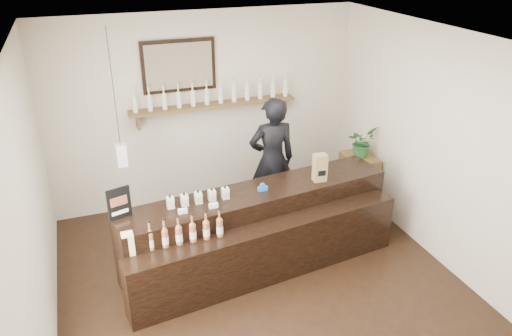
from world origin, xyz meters
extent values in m
plane|color=black|center=(0.00, 0.00, 0.00)|extent=(5.00, 5.00, 0.00)
plane|color=beige|center=(0.00, 2.50, 1.40)|extent=(4.50, 0.00, 4.50)
plane|color=beige|center=(-2.25, 0.00, 1.40)|extent=(0.00, 5.00, 5.00)
plane|color=beige|center=(2.25, 0.00, 1.40)|extent=(0.00, 5.00, 5.00)
plane|color=white|center=(0.00, 0.00, 2.80)|extent=(5.00, 5.00, 0.00)
cube|color=brown|center=(0.10, 2.37, 1.50)|extent=(2.40, 0.25, 0.04)
cube|color=brown|center=(-0.98, 2.40, 1.38)|extent=(0.04, 0.20, 0.20)
cube|color=brown|center=(1.18, 2.40, 1.38)|extent=(0.04, 0.20, 0.20)
cube|color=black|center=(-0.35, 2.47, 2.08)|extent=(1.02, 0.04, 0.72)
cube|color=#3F3428|center=(-0.35, 2.44, 2.08)|extent=(0.92, 0.01, 0.62)
cube|color=white|center=(-1.30, 1.60, 1.25)|extent=(0.12, 0.12, 0.28)
cylinder|color=black|center=(-1.30, 1.60, 2.09)|extent=(0.01, 0.01, 1.41)
cylinder|color=silver|center=(-1.00, 2.37, 1.62)|extent=(0.07, 0.07, 0.20)
cone|color=silver|center=(-1.00, 2.37, 1.75)|extent=(0.07, 0.07, 0.05)
cylinder|color=silver|center=(-1.00, 2.37, 1.81)|extent=(0.02, 0.02, 0.07)
cylinder|color=yellow|center=(-1.00, 2.37, 1.86)|extent=(0.03, 0.03, 0.02)
cylinder|color=white|center=(-1.00, 2.37, 1.60)|extent=(0.07, 0.07, 0.09)
cylinder|color=silver|center=(-0.80, 2.37, 1.62)|extent=(0.07, 0.07, 0.20)
cone|color=silver|center=(-0.80, 2.37, 1.75)|extent=(0.07, 0.07, 0.05)
cylinder|color=silver|center=(-0.80, 2.37, 1.81)|extent=(0.02, 0.02, 0.07)
cylinder|color=yellow|center=(-0.80, 2.37, 1.86)|extent=(0.03, 0.03, 0.02)
cylinder|color=white|center=(-0.80, 2.37, 1.60)|extent=(0.07, 0.07, 0.09)
cylinder|color=silver|center=(-0.60, 2.37, 1.62)|extent=(0.07, 0.07, 0.20)
cone|color=silver|center=(-0.60, 2.37, 1.75)|extent=(0.07, 0.07, 0.05)
cylinder|color=silver|center=(-0.60, 2.37, 1.81)|extent=(0.02, 0.02, 0.07)
cylinder|color=yellow|center=(-0.60, 2.37, 1.86)|extent=(0.03, 0.03, 0.02)
cylinder|color=white|center=(-0.60, 2.37, 1.60)|extent=(0.07, 0.07, 0.09)
cylinder|color=silver|center=(-0.40, 2.37, 1.62)|extent=(0.07, 0.07, 0.20)
cone|color=silver|center=(-0.40, 2.37, 1.75)|extent=(0.07, 0.07, 0.05)
cylinder|color=silver|center=(-0.40, 2.37, 1.81)|extent=(0.02, 0.02, 0.07)
cylinder|color=yellow|center=(-0.40, 2.37, 1.86)|extent=(0.03, 0.03, 0.02)
cylinder|color=white|center=(-0.40, 2.37, 1.60)|extent=(0.07, 0.07, 0.09)
cylinder|color=silver|center=(-0.20, 2.37, 1.62)|extent=(0.07, 0.07, 0.20)
cone|color=silver|center=(-0.20, 2.37, 1.75)|extent=(0.07, 0.07, 0.05)
cylinder|color=silver|center=(-0.20, 2.37, 1.81)|extent=(0.02, 0.02, 0.07)
cylinder|color=yellow|center=(-0.20, 2.37, 1.86)|extent=(0.03, 0.03, 0.02)
cylinder|color=white|center=(-0.20, 2.37, 1.60)|extent=(0.07, 0.07, 0.09)
cylinder|color=silver|center=(0.00, 2.37, 1.62)|extent=(0.07, 0.07, 0.20)
cone|color=silver|center=(0.00, 2.37, 1.75)|extent=(0.07, 0.07, 0.05)
cylinder|color=silver|center=(0.00, 2.37, 1.81)|extent=(0.02, 0.02, 0.07)
cylinder|color=yellow|center=(0.00, 2.37, 1.86)|extent=(0.03, 0.03, 0.02)
cylinder|color=white|center=(0.00, 2.37, 1.60)|extent=(0.07, 0.07, 0.09)
cylinder|color=silver|center=(0.20, 2.37, 1.62)|extent=(0.07, 0.07, 0.20)
cone|color=silver|center=(0.20, 2.37, 1.75)|extent=(0.07, 0.07, 0.05)
cylinder|color=silver|center=(0.20, 2.37, 1.81)|extent=(0.02, 0.02, 0.07)
cylinder|color=yellow|center=(0.20, 2.37, 1.86)|extent=(0.03, 0.03, 0.02)
cylinder|color=white|center=(0.20, 2.37, 1.60)|extent=(0.07, 0.07, 0.09)
cylinder|color=silver|center=(0.40, 2.37, 1.62)|extent=(0.07, 0.07, 0.20)
cone|color=silver|center=(0.40, 2.37, 1.75)|extent=(0.07, 0.07, 0.05)
cylinder|color=silver|center=(0.40, 2.37, 1.81)|extent=(0.02, 0.02, 0.07)
cylinder|color=yellow|center=(0.40, 2.37, 1.86)|extent=(0.03, 0.03, 0.02)
cylinder|color=white|center=(0.40, 2.37, 1.60)|extent=(0.07, 0.07, 0.09)
cylinder|color=silver|center=(0.60, 2.37, 1.62)|extent=(0.07, 0.07, 0.20)
cone|color=silver|center=(0.60, 2.37, 1.75)|extent=(0.07, 0.07, 0.05)
cylinder|color=silver|center=(0.60, 2.37, 1.81)|extent=(0.02, 0.02, 0.07)
cylinder|color=yellow|center=(0.60, 2.37, 1.86)|extent=(0.03, 0.03, 0.02)
cylinder|color=white|center=(0.60, 2.37, 1.60)|extent=(0.07, 0.07, 0.09)
cylinder|color=silver|center=(0.80, 2.37, 1.62)|extent=(0.07, 0.07, 0.20)
cone|color=silver|center=(0.80, 2.37, 1.75)|extent=(0.07, 0.07, 0.05)
cylinder|color=silver|center=(0.80, 2.37, 1.81)|extent=(0.02, 0.02, 0.07)
cylinder|color=yellow|center=(0.80, 2.37, 1.86)|extent=(0.03, 0.03, 0.02)
cylinder|color=white|center=(0.80, 2.37, 1.60)|extent=(0.07, 0.07, 0.09)
cylinder|color=silver|center=(1.00, 2.37, 1.62)|extent=(0.07, 0.07, 0.20)
cone|color=silver|center=(1.00, 2.37, 1.75)|extent=(0.07, 0.07, 0.05)
cylinder|color=silver|center=(1.00, 2.37, 1.81)|extent=(0.02, 0.02, 0.07)
cylinder|color=yellow|center=(1.00, 2.37, 1.86)|extent=(0.03, 0.03, 0.02)
cylinder|color=white|center=(1.00, 2.37, 1.60)|extent=(0.07, 0.07, 0.09)
cylinder|color=silver|center=(1.20, 2.37, 1.62)|extent=(0.07, 0.07, 0.20)
cone|color=silver|center=(1.20, 2.37, 1.75)|extent=(0.07, 0.07, 0.05)
cylinder|color=silver|center=(1.20, 2.37, 1.81)|extent=(0.02, 0.02, 0.07)
cylinder|color=yellow|center=(1.20, 2.37, 1.86)|extent=(0.03, 0.03, 0.02)
cylinder|color=white|center=(1.20, 2.37, 1.60)|extent=(0.07, 0.07, 0.09)
cube|color=black|center=(0.14, 0.70, 0.47)|extent=(3.43, 1.03, 0.94)
cube|color=black|center=(0.14, 0.25, 0.36)|extent=(3.39, 0.74, 0.72)
cube|color=white|center=(-0.80, 0.48, 0.97)|extent=(0.10, 0.04, 0.05)
cube|color=white|center=(-0.46, 0.48, 0.97)|extent=(0.10, 0.04, 0.05)
cube|color=#E4E48B|center=(-1.43, 0.25, 0.78)|extent=(0.12, 0.12, 0.12)
cube|color=#E4E48B|center=(-1.43, 0.25, 0.90)|extent=(0.12, 0.12, 0.12)
cube|color=silver|center=(-0.90, 0.65, 1.01)|extent=(0.08, 0.08, 0.13)
cube|color=#D7A7AF|center=(-0.90, 0.61, 1.01)|extent=(0.07, 0.00, 0.06)
cylinder|color=black|center=(-0.90, 0.65, 1.09)|extent=(0.02, 0.02, 0.03)
cube|color=silver|center=(-0.74, 0.65, 1.01)|extent=(0.08, 0.08, 0.13)
cube|color=#D7A7AF|center=(-0.74, 0.61, 1.01)|extent=(0.07, 0.00, 0.06)
cylinder|color=black|center=(-0.74, 0.65, 1.09)|extent=(0.02, 0.02, 0.03)
cube|color=silver|center=(-0.59, 0.65, 1.01)|extent=(0.08, 0.08, 0.13)
cube|color=#D7A7AF|center=(-0.59, 0.61, 1.01)|extent=(0.07, 0.00, 0.06)
cylinder|color=black|center=(-0.59, 0.65, 1.09)|extent=(0.02, 0.02, 0.03)
cube|color=silver|center=(-0.43, 0.65, 1.01)|extent=(0.08, 0.08, 0.13)
cube|color=#D7A7AF|center=(-0.43, 0.61, 1.01)|extent=(0.07, 0.00, 0.06)
cylinder|color=black|center=(-0.43, 0.65, 1.09)|extent=(0.02, 0.02, 0.03)
cube|color=silver|center=(-0.27, 0.65, 1.01)|extent=(0.08, 0.08, 0.13)
cube|color=#D7A7AF|center=(-0.27, 0.61, 1.01)|extent=(0.07, 0.00, 0.06)
cylinder|color=black|center=(-0.27, 0.65, 1.09)|extent=(0.02, 0.02, 0.03)
cylinder|color=#9B5C34|center=(-1.20, 0.25, 0.82)|extent=(0.07, 0.07, 0.20)
cone|color=#9B5C34|center=(-1.20, 0.25, 0.95)|extent=(0.07, 0.07, 0.05)
cylinder|color=#9B5C34|center=(-1.20, 0.25, 1.01)|extent=(0.02, 0.02, 0.07)
cylinder|color=black|center=(-1.20, 0.25, 1.05)|extent=(0.03, 0.03, 0.02)
cylinder|color=white|center=(-1.20, 0.25, 0.80)|extent=(0.07, 0.07, 0.09)
cylinder|color=#9B5C34|center=(-1.05, 0.25, 0.82)|extent=(0.07, 0.07, 0.20)
cone|color=#9B5C34|center=(-1.05, 0.25, 0.95)|extent=(0.07, 0.07, 0.05)
cylinder|color=#9B5C34|center=(-1.05, 0.25, 1.01)|extent=(0.02, 0.02, 0.07)
cylinder|color=black|center=(-1.05, 0.25, 1.05)|extent=(0.03, 0.03, 0.02)
cylinder|color=white|center=(-1.05, 0.25, 0.80)|extent=(0.07, 0.07, 0.09)
cylinder|color=#9B5C34|center=(-0.90, 0.25, 0.82)|extent=(0.07, 0.07, 0.20)
cone|color=#9B5C34|center=(-0.90, 0.25, 0.95)|extent=(0.07, 0.07, 0.05)
cylinder|color=#9B5C34|center=(-0.90, 0.25, 1.01)|extent=(0.02, 0.02, 0.07)
cylinder|color=black|center=(-0.90, 0.25, 1.05)|extent=(0.03, 0.03, 0.02)
cylinder|color=white|center=(-0.90, 0.25, 0.80)|extent=(0.07, 0.07, 0.09)
cylinder|color=#9B5C34|center=(-0.75, 0.25, 0.82)|extent=(0.07, 0.07, 0.20)
cone|color=#9B5C34|center=(-0.75, 0.25, 0.95)|extent=(0.07, 0.07, 0.05)
cylinder|color=#9B5C34|center=(-0.75, 0.25, 1.01)|extent=(0.02, 0.02, 0.07)
cylinder|color=black|center=(-0.75, 0.25, 1.05)|extent=(0.03, 0.03, 0.02)
cylinder|color=white|center=(-0.75, 0.25, 0.80)|extent=(0.07, 0.07, 0.09)
cylinder|color=#9B5C34|center=(-0.61, 0.25, 0.82)|extent=(0.07, 0.07, 0.20)
cone|color=#9B5C34|center=(-0.61, 0.25, 0.95)|extent=(0.07, 0.07, 0.05)
cylinder|color=#9B5C34|center=(-0.61, 0.25, 1.01)|extent=(0.02, 0.02, 0.07)
cylinder|color=black|center=(-0.61, 0.25, 1.05)|extent=(0.03, 0.03, 0.02)
cylinder|color=white|center=(-0.61, 0.25, 0.80)|extent=(0.07, 0.07, 0.09)
cylinder|color=#9B5C34|center=(-0.46, 0.25, 0.82)|extent=(0.07, 0.07, 0.20)
cone|color=#9B5C34|center=(-0.46, 0.25, 0.95)|extent=(0.07, 0.07, 0.05)
cylinder|color=#9B5C34|center=(-0.46, 0.25, 1.01)|extent=(0.02, 0.02, 0.07)
cylinder|color=black|center=(-0.46, 0.25, 1.05)|extent=(0.03, 0.03, 0.02)
cylinder|color=white|center=(-0.46, 0.25, 0.80)|extent=(0.07, 0.07, 0.09)
cube|color=black|center=(-1.45, 0.61, 1.13)|extent=(0.25, 0.09, 0.36)
cube|color=brown|center=(-1.45, 0.60, 1.16)|extent=(0.18, 0.06, 0.10)
cube|color=white|center=(-1.45, 0.60, 1.02)|extent=(0.18, 0.06, 0.04)
cube|color=olive|center=(0.96, 0.69, 1.12)|extent=(0.17, 0.13, 0.35)
cube|color=black|center=(0.96, 0.63, 1.07)|extent=(0.10, 0.01, 0.07)
cube|color=blue|center=(0.20, 0.68, 0.97)|extent=(0.12, 0.05, 0.05)
cylinder|color=blue|center=(0.20, 0.68, 1.01)|extent=(0.06, 0.03, 0.06)
cube|color=brown|center=(2.00, 1.44, 0.40)|extent=(0.42, 0.56, 0.80)
imported|color=#255C29|center=(2.00, 1.44, 1.02)|extent=(0.51, 0.49, 0.44)
imported|color=black|center=(0.67, 1.55, 1.01)|extent=(0.76, 0.52, 2.03)
camera|label=1|loc=(-1.67, -4.22, 3.72)|focal=35.00mm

